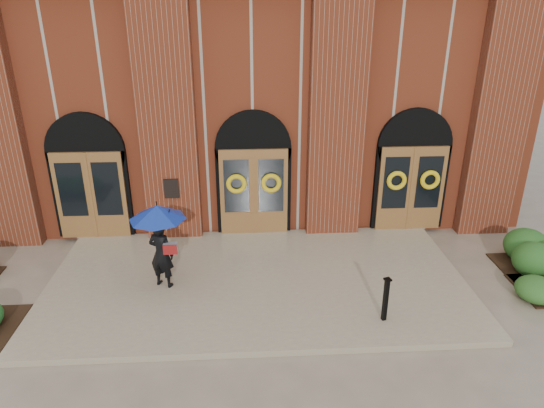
{
  "coord_description": "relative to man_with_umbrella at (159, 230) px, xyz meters",
  "views": [
    {
      "loc": [
        -0.24,
        -9.98,
        6.39
      ],
      "look_at": [
        0.41,
        1.0,
        1.75
      ],
      "focal_mm": 32.0,
      "sensor_mm": 36.0,
      "label": 1
    }
  ],
  "objects": [
    {
      "name": "man_with_umbrella",
      "position": [
        0.0,
        0.0,
        0.0
      ],
      "size": [
        1.67,
        1.67,
        2.05
      ],
      "rotation": [
        0.0,
        0.0,
        2.75
      ],
      "color": "black",
      "rests_on": "landing"
    },
    {
      "name": "metal_post",
      "position": [
        4.82,
        -1.64,
        -0.91
      ],
      "size": [
        0.17,
        0.17,
        1.0
      ],
      "rotation": [
        0.0,
        0.0,
        0.27
      ],
      "color": "black",
      "rests_on": "landing"
    },
    {
      "name": "church_building",
      "position": [
        2.21,
        8.79,
        1.92
      ],
      "size": [
        16.2,
        12.53,
        7.0
      ],
      "color": "#602614",
      "rests_on": "ground"
    },
    {
      "name": "landing",
      "position": [
        2.21,
        0.15,
        -1.51
      ],
      "size": [
        10.0,
        5.3,
        0.15
      ],
      "primitive_type": "cube",
      "color": "tan",
      "rests_on": "ground"
    },
    {
      "name": "ground",
      "position": [
        2.21,
        0.0,
        -1.58
      ],
      "size": [
        90.0,
        90.0,
        0.0
      ],
      "primitive_type": "plane",
      "color": "gray",
      "rests_on": "ground"
    }
  ]
}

